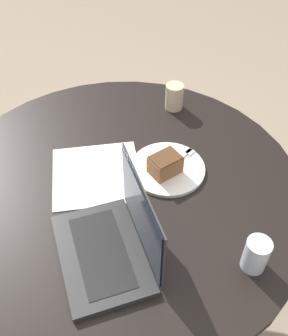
% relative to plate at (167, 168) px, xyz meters
% --- Properties ---
extents(ground_plane, '(12.00, 12.00, 0.00)m').
position_rel_plate_xyz_m(ground_plane, '(-0.17, 0.02, -0.79)').
color(ground_plane, gray).
extents(dining_table, '(1.18, 1.18, 0.78)m').
position_rel_plate_xyz_m(dining_table, '(-0.17, 0.02, -0.17)').
color(dining_table, black).
rests_on(dining_table, ground_plane).
extents(paper_document, '(0.36, 0.36, 0.00)m').
position_rel_plate_xyz_m(paper_document, '(-0.21, 0.10, -0.00)').
color(paper_document, white).
rests_on(paper_document, dining_table).
extents(plate, '(0.25, 0.25, 0.01)m').
position_rel_plate_xyz_m(plate, '(0.00, 0.00, 0.00)').
color(plate, silver).
rests_on(plate, dining_table).
extents(cake_slice, '(0.10, 0.08, 0.07)m').
position_rel_plate_xyz_m(cake_slice, '(-0.02, -0.01, 0.04)').
color(cake_slice, brown).
rests_on(cake_slice, plate).
extents(fork, '(0.17, 0.07, 0.00)m').
position_rel_plate_xyz_m(fork, '(0.05, 0.01, 0.01)').
color(fork, silver).
rests_on(fork, plate).
extents(coffee_glass, '(0.07, 0.07, 0.10)m').
position_rel_plate_xyz_m(coffee_glass, '(0.20, 0.28, 0.04)').
color(coffee_glass, '#C6AD89').
rests_on(coffee_glass, dining_table).
extents(water_glass, '(0.07, 0.07, 0.10)m').
position_rel_plate_xyz_m(water_glass, '(0.01, -0.41, 0.04)').
color(water_glass, silver).
rests_on(water_glass, dining_table).
extents(laptop, '(0.29, 0.36, 0.24)m').
position_rel_plate_xyz_m(laptop, '(-0.30, -0.19, 0.04)').
color(laptop, '#2D2D2D').
rests_on(laptop, dining_table).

